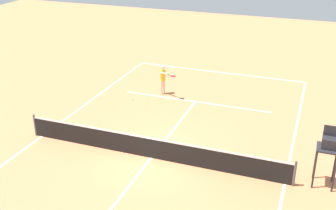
# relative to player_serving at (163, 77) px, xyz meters

# --- Properties ---
(ground_plane) EXTENTS (60.00, 60.00, 0.00)m
(ground_plane) POSITION_rel_player_serving_xyz_m (-2.07, 6.81, -1.03)
(ground_plane) COLOR #D37A4C
(court_lines) EXTENTS (11.14, 23.34, 0.01)m
(court_lines) POSITION_rel_player_serving_xyz_m (-2.07, 6.81, -1.03)
(court_lines) COLOR white
(court_lines) RESTS_ON ground
(tennis_net) EXTENTS (11.74, 0.10, 1.07)m
(tennis_net) POSITION_rel_player_serving_xyz_m (-2.07, 6.81, -0.54)
(tennis_net) COLOR #4C4C51
(tennis_net) RESTS_ON ground
(player_serving) EXTENTS (1.18, 0.95, 1.73)m
(player_serving) POSITION_rel_player_serving_xyz_m (0.00, 0.00, 0.00)
(player_serving) COLOR beige
(player_serving) RESTS_ON ground
(tennis_ball) EXTENTS (0.07, 0.07, 0.07)m
(tennis_ball) POSITION_rel_player_serving_xyz_m (1.28, 1.45, -1.00)
(tennis_ball) COLOR #CCE033
(tennis_ball) RESTS_ON ground
(umpire_chair) EXTENTS (0.80, 0.80, 2.41)m
(umpire_chair) POSITION_rel_player_serving_xyz_m (-8.91, 6.33, 0.57)
(umpire_chair) COLOR #232328
(umpire_chair) RESTS_ON ground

